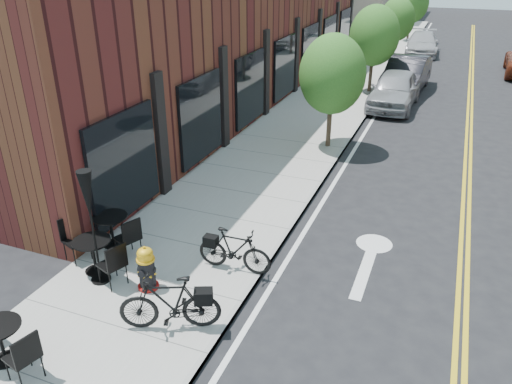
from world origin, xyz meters
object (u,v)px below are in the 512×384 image
at_px(bicycle_left, 170,303).
at_px(patio_umbrella, 89,204).
at_px(parked_car_a, 395,89).
at_px(bistro_set_b, 93,251).
at_px(parked_car_c, 422,43).
at_px(bistro_set_c, 111,226).
at_px(bistro_set_a, 0,338).
at_px(bicycle_right, 234,250).
at_px(parked_car_b, 406,74).
at_px(fire_hydrant, 147,269).

relative_size(bicycle_left, patio_umbrella, 0.74).
bearing_deg(parked_car_a, patio_umbrella, -101.72).
distance_m(bistro_set_b, parked_car_c, 28.87).
bearing_deg(parked_car_c, bistro_set_c, -102.45).
bearing_deg(bicycle_left, bistro_set_a, -74.69).
relative_size(bicycle_right, bistro_set_b, 0.87).
height_order(bicycle_left, bistro_set_a, bicycle_left).
bearing_deg(bistro_set_c, parked_car_a, 95.97).
height_order(bistro_set_b, parked_car_b, parked_car_b).
bearing_deg(bistro_set_c, bicycle_right, 25.44).
bearing_deg(bistro_set_a, parked_car_a, 92.37).
bearing_deg(bistro_set_c, bicycle_left, -12.92).
distance_m(bicycle_left, bistro_set_c, 3.33).
distance_m(bistro_set_a, bistro_set_c, 3.73).
relative_size(fire_hydrant, bistro_set_c, 0.52).
distance_m(fire_hydrant, bicycle_right, 1.84).
height_order(bistro_set_b, patio_umbrella, patio_umbrella).
distance_m(bistro_set_c, parked_car_b, 17.92).
bearing_deg(parked_car_a, bistro_set_a, -100.11).
xyz_separation_m(fire_hydrant, parked_car_c, (2.75, 28.66, 0.13)).
bearing_deg(patio_umbrella, bistro_set_a, -91.57).
height_order(bistro_set_a, parked_car_c, parked_car_c).
relative_size(patio_umbrella, parked_car_a, 0.53).
bearing_deg(bistro_set_c, bistro_set_b, -51.03).
xyz_separation_m(bistro_set_b, bistro_set_c, (-0.29, 1.01, -0.00)).
xyz_separation_m(bicycle_left, patio_umbrella, (-2.10, 0.71, 1.23)).
bearing_deg(parked_car_a, bistro_set_c, -105.06).
bearing_deg(bistro_set_a, patio_umbrella, 102.96).
relative_size(bistro_set_a, patio_umbrella, 0.73).
relative_size(bistro_set_c, parked_car_b, 0.37).
bearing_deg(parked_car_a, fire_hydrant, -98.10).
distance_m(bistro_set_c, parked_car_a, 14.97).
bearing_deg(bicycle_right, parked_car_c, -5.11).
bearing_deg(bistro_set_c, parked_car_c, 104.00).
relative_size(parked_car_b, parked_car_c, 1.02).
xyz_separation_m(bicycle_left, bistro_set_a, (-2.17, -1.73, -0.07)).
height_order(fire_hydrant, bistro_set_b, bistro_set_b).
bearing_deg(bicycle_right, fire_hydrant, 129.31).
distance_m(bistro_set_a, parked_car_a, 18.41).
xyz_separation_m(bistro_set_c, parked_car_b, (4.54, 17.34, 0.20)).
distance_m(bicycle_right, bistro_set_c, 3.03).
bearing_deg(parked_car_c, parked_car_a, -93.38).
bearing_deg(fire_hydrant, bicycle_right, 28.14).
xyz_separation_m(bistro_set_c, parked_car_c, (4.40, 27.56, 0.09)).
bearing_deg(bistro_set_c, patio_umbrella, -41.42).
distance_m(patio_umbrella, parked_car_a, 16.04).
height_order(parked_car_a, parked_car_c, parked_car_a).
xyz_separation_m(fire_hydrant, bicycle_right, (1.38, 1.22, 0.03)).
distance_m(fire_hydrant, bicycle_left, 1.36).
bearing_deg(parked_car_b, bicycle_right, -91.21).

